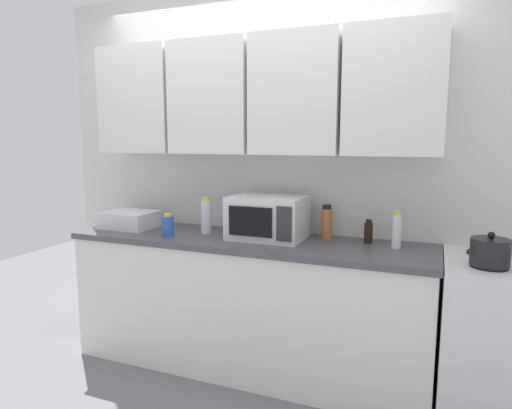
{
  "coord_description": "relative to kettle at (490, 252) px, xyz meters",
  "views": [
    {
      "loc": [
        1.14,
        -2.95,
        1.55
      ],
      "look_at": [
        0.05,
        -0.25,
        1.12
      ],
      "focal_mm": 31.3,
      "sensor_mm": 36.0,
      "label": 1
    }
  ],
  "objects": [
    {
      "name": "dish_rack",
      "position": [
        -2.36,
        0.16,
        -0.02
      ],
      "size": [
        0.38,
        0.3,
        0.12
      ],
      "primitive_type": "cube",
      "color": "silver",
      "rests_on": "counter_run"
    },
    {
      "name": "bottle_clear_tall",
      "position": [
        -1.74,
        0.2,
        0.04
      ],
      "size": [
        0.08,
        0.08,
        0.25
      ],
      "color": "silver",
      "rests_on": "counter_run"
    },
    {
      "name": "kettle",
      "position": [
        0.0,
        0.0,
        0.0
      ],
      "size": [
        0.19,
        0.19,
        0.17
      ],
      "color": "black",
      "rests_on": "stove_range"
    },
    {
      "name": "bottle_white_jar",
      "position": [
        -0.48,
        0.24,
        0.03
      ],
      "size": [
        0.05,
        0.05,
        0.23
      ],
      "color": "white",
      "rests_on": "counter_run"
    },
    {
      "name": "bottle_spice_jar",
      "position": [
        -0.93,
        0.35,
        0.03
      ],
      "size": [
        0.07,
        0.07,
        0.22
      ],
      "color": "#BC6638",
      "rests_on": "counter_run"
    },
    {
      "name": "counter_run",
      "position": [
        -1.42,
        0.16,
        -0.53
      ],
      "size": [
        2.4,
        0.63,
        0.9
      ],
      "color": "white",
      "rests_on": "ground_plane"
    },
    {
      "name": "bottle_soy_dark",
      "position": [
        -0.65,
        0.32,
        -0.01
      ],
      "size": [
        0.05,
        0.05,
        0.15
      ],
      "color": "black",
      "rests_on": "counter_run"
    },
    {
      "name": "microwave",
      "position": [
        -1.28,
        0.21,
        0.06
      ],
      "size": [
        0.48,
        0.37,
        0.28
      ],
      "color": "silver",
      "rests_on": "counter_run"
    },
    {
      "name": "wall_back_with_cabinets",
      "position": [
        -1.42,
        0.39,
        0.59
      ],
      "size": [
        3.27,
        0.38,
        2.6
      ],
      "color": "silver",
      "rests_on": "ground_plane"
    },
    {
      "name": "bottle_blue_cleaner",
      "position": [
        -1.93,
        0.01,
        -0.01
      ],
      "size": [
        0.08,
        0.08,
        0.16
      ],
      "color": "#2D56B7",
      "rests_on": "counter_run"
    }
  ]
}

